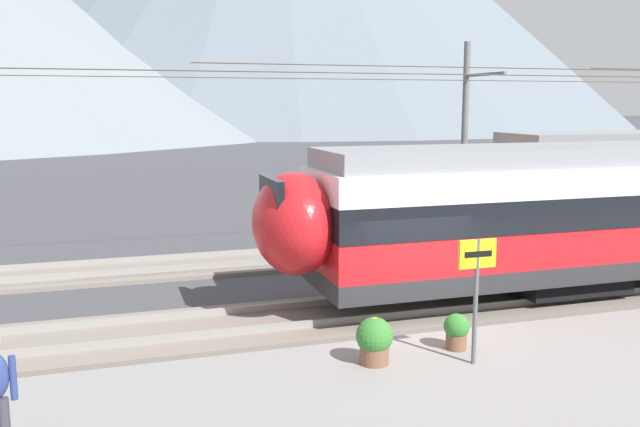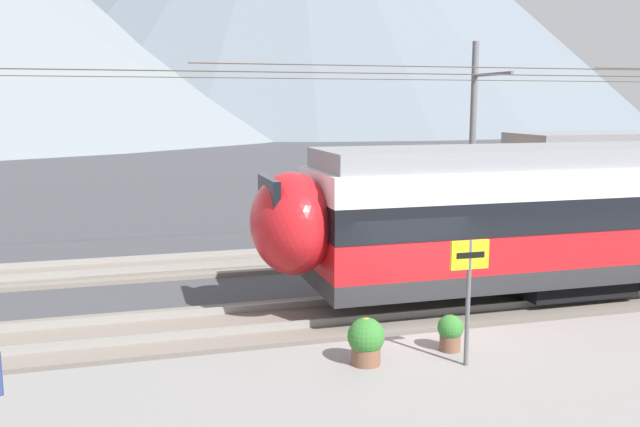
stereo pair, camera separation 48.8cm
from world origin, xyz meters
The scene contains 7 objects.
ground_plane centered at (0.00, 0.00, 0.00)m, with size 400.00×400.00×0.00m, color #424247.
track_near centered at (0.00, 1.39, 0.07)m, with size 120.00×3.00×0.28m.
track_far centered at (0.00, 7.35, 0.07)m, with size 120.00×3.00×0.28m.
catenary_mast_far_side centered at (6.60, 9.52, 3.77)m, with size 39.43×2.66×7.07m.
platform_sign centered at (-0.10, -2.70, 1.99)m, with size 0.70×0.08×2.22m.
potted_plant_platform_edge centered at (-0.04, -1.98, 0.73)m, with size 0.48×0.48×0.68m.
potted_plant_by_shelter centered at (-1.77, -2.18, 0.81)m, with size 0.65×0.65×0.84m.
Camera 2 is at (-5.63, -12.86, 4.88)m, focal length 38.16 mm.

